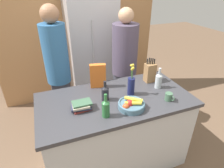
# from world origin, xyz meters

# --- Properties ---
(ground_plane) EXTENTS (14.00, 14.00, 0.00)m
(ground_plane) POSITION_xyz_m (0.00, 0.00, 0.00)
(ground_plane) COLOR brown
(kitchen_island) EXTENTS (1.64, 0.84, 0.92)m
(kitchen_island) POSITION_xyz_m (0.00, 0.00, 0.46)
(kitchen_island) COLOR silver
(kitchen_island) RESTS_ON ground_plane
(back_wall_wood) EXTENTS (2.84, 0.12, 2.60)m
(back_wall_wood) POSITION_xyz_m (0.00, 1.77, 1.30)
(back_wall_wood) COLOR #AD7A4C
(back_wall_wood) RESTS_ON ground_plane
(refrigerator) EXTENTS (0.76, 0.62, 1.86)m
(refrigerator) POSITION_xyz_m (0.13, 1.41, 0.93)
(refrigerator) COLOR #B7B7BC
(refrigerator) RESTS_ON ground_plane
(fruit_bowl) EXTENTS (0.26, 0.26, 0.10)m
(fruit_bowl) POSITION_xyz_m (0.08, -0.21, 0.96)
(fruit_bowl) COLOR slate
(fruit_bowl) RESTS_ON kitchen_island
(knife_block) EXTENTS (0.12, 0.10, 0.31)m
(knife_block) POSITION_xyz_m (0.54, 0.21, 1.04)
(knife_block) COLOR olive
(knife_block) RESTS_ON kitchen_island
(flower_vase) EXTENTS (0.08, 0.08, 0.36)m
(flower_vase) POSITION_xyz_m (0.19, 0.02, 1.04)
(flower_vase) COLOR #191E4C
(flower_vase) RESTS_ON kitchen_island
(cereal_box) EXTENTS (0.19, 0.10, 0.28)m
(cereal_box) POSITION_xyz_m (-0.10, 0.31, 1.06)
(cereal_box) COLOR orange
(cereal_box) RESTS_ON kitchen_island
(coffee_mug) EXTENTS (0.08, 0.11, 0.08)m
(coffee_mug) POSITION_xyz_m (0.50, -0.23, 0.96)
(coffee_mug) COLOR #42664C
(coffee_mug) RESTS_ON kitchen_island
(book_stack) EXTENTS (0.21, 0.15, 0.08)m
(book_stack) POSITION_xyz_m (-0.38, -0.06, 0.96)
(book_stack) COLOR maroon
(book_stack) RESTS_ON kitchen_island
(bottle_oil) EXTENTS (0.08, 0.08, 0.22)m
(bottle_oil) POSITION_xyz_m (-0.11, 0.01, 1.01)
(bottle_oil) COLOR black
(bottle_oil) RESTS_ON kitchen_island
(bottle_vinegar) EXTENTS (0.07, 0.07, 0.24)m
(bottle_vinegar) POSITION_xyz_m (-0.19, -0.25, 1.01)
(bottle_vinegar) COLOR #286633
(bottle_vinegar) RESTS_ON kitchen_island
(bottle_wine) EXTENTS (0.08, 0.08, 0.25)m
(bottle_wine) POSITION_xyz_m (0.55, 0.04, 1.02)
(bottle_wine) COLOR #B2BCC1
(bottle_wine) RESTS_ON kitchen_island
(person_at_sink) EXTENTS (0.30, 0.30, 1.81)m
(person_at_sink) POSITION_xyz_m (-0.50, 0.72, 1.04)
(person_at_sink) COLOR #383842
(person_at_sink) RESTS_ON ground_plane
(person_in_blue) EXTENTS (0.36, 0.36, 1.73)m
(person_in_blue) POSITION_xyz_m (0.43, 0.72, 0.97)
(person_in_blue) COLOR #383842
(person_in_blue) RESTS_ON ground_plane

